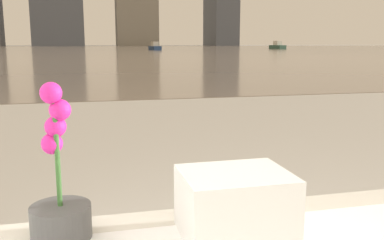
{
  "coord_description": "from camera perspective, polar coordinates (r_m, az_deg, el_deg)",
  "views": [
    {
      "loc": [
        -0.55,
        -0.12,
        0.96
      ],
      "look_at": [
        0.06,
        2.32,
        0.5
      ],
      "focal_mm": 40.0,
      "sensor_mm": 36.0,
      "label": 1
    }
  ],
  "objects": [
    {
      "name": "harbor_boat_2",
      "position": [
        63.57,
        11.33,
        9.64
      ],
      "size": [
        1.36,
        3.18,
        1.16
      ],
      "color": "#335647",
      "rests_on": "harbor_water"
    },
    {
      "name": "potted_orchid",
      "position": [
        1.1,
        -17.24,
        -9.8
      ],
      "size": [
        0.15,
        0.15,
        0.38
      ],
      "color": "#4C4C4C",
      "rests_on": "bathtub"
    },
    {
      "name": "towel_stack",
      "position": [
        1.07,
        5.75,
        -11.07
      ],
      "size": [
        0.26,
        0.22,
        0.16
      ],
      "color": "white",
      "rests_on": "bathtub"
    },
    {
      "name": "harbor_boat_1",
      "position": [
        54.13,
        -4.97,
        9.67
      ],
      "size": [
        1.27,
        2.85,
        1.04
      ],
      "color": "navy",
      "rests_on": "harbor_water"
    },
    {
      "name": "harbor_water",
      "position": [
        62.13,
        -13.52,
        9.16
      ],
      "size": [
        180.0,
        110.0,
        0.01
      ],
      "color": "gray",
      "rests_on": "ground_plane"
    }
  ]
}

